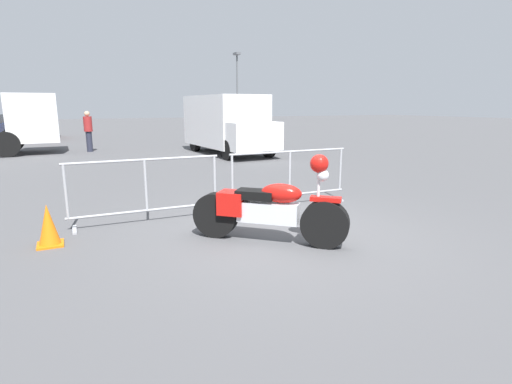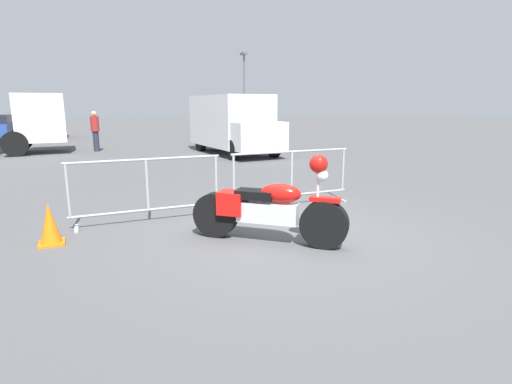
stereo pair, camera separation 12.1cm
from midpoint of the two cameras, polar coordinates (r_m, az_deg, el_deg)
name	(u,v)px [view 1 (the left image)]	position (r m, az deg, el deg)	size (l,w,h in m)	color
ground_plane	(282,235)	(6.07, 3.23, -6.13)	(120.00, 120.00, 0.00)	#4C4C4F
motorcycle	(268,209)	(5.63, 1.14, -2.39)	(1.80, 1.67, 1.28)	black
crowd_barrier_near	(146,189)	(6.84, -15.94, 0.36)	(2.49, 0.47, 1.07)	#9EA0A5
crowd_barrier_far	(290,177)	(7.76, 4.38, 2.17)	(2.49, 0.47, 1.07)	#9EA0A5
delivery_van	(227,123)	(16.27, -4.37, 9.85)	(2.27, 5.12, 2.31)	white
parked_car_red	(41,127)	(26.83, -28.47, 8.19)	(1.74, 4.07, 1.37)	#B21E19
pedestrian	(88,130)	(18.33, -23.01, 8.19)	(0.40, 0.40, 1.69)	#262838
planter_island	(242,132)	(25.07, -2.14, 8.58)	(4.62, 4.62, 1.20)	#ADA89E
traffic_cone	(48,226)	(6.26, -28.04, -4.26)	(0.34, 0.34, 0.59)	orange
street_lamp	(237,81)	(30.54, -2.83, 15.61)	(0.36, 0.70, 5.68)	#595B60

